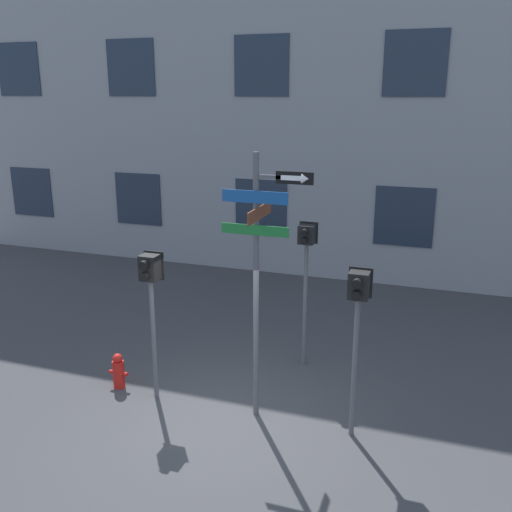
% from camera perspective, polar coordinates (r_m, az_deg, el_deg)
% --- Properties ---
extents(ground_plane, '(60.00, 60.00, 0.00)m').
position_cam_1_polar(ground_plane, '(9.50, -3.32, -16.50)').
color(ground_plane, '#38383A').
extents(building_facade, '(24.00, 0.63, 11.59)m').
position_cam_1_polar(building_facade, '(15.89, 8.14, 18.38)').
color(building_facade, gray).
rests_on(building_facade, ground_plane).
extents(street_sign_pole, '(1.40, 1.05, 4.28)m').
position_cam_1_polar(street_sign_pole, '(8.66, 0.39, -0.73)').
color(street_sign_pole, '#4C4C51').
rests_on(street_sign_pole, ground_plane).
extents(pedestrian_signal_left, '(0.36, 0.40, 2.61)m').
position_cam_1_polar(pedestrian_signal_left, '(9.53, -10.50, -2.99)').
color(pedestrian_signal_left, '#4C4C51').
rests_on(pedestrian_signal_left, ground_plane).
extents(pedestrian_signal_right, '(0.35, 0.40, 2.68)m').
position_cam_1_polar(pedestrian_signal_right, '(8.42, 10.12, -5.26)').
color(pedestrian_signal_right, '#4C4C51').
rests_on(pedestrian_signal_right, ground_plane).
extents(pedestrian_signal_across, '(0.35, 0.40, 2.81)m').
position_cam_1_polar(pedestrian_signal_across, '(10.58, 5.04, -0.19)').
color(pedestrian_signal_across, '#4C4C51').
rests_on(pedestrian_signal_across, ground_plane).
extents(fire_hydrant, '(0.37, 0.21, 0.65)m').
position_cam_1_polar(fire_hydrant, '(10.67, -13.59, -11.13)').
color(fire_hydrant, red).
rests_on(fire_hydrant, ground_plane).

